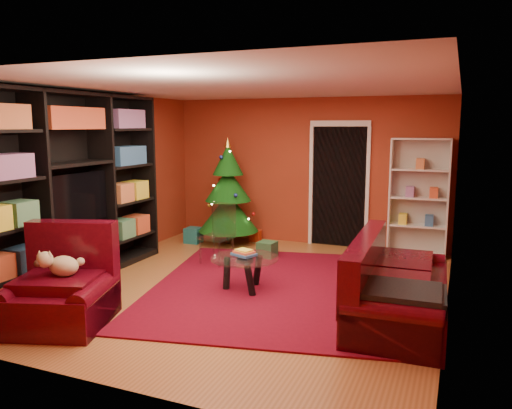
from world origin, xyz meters
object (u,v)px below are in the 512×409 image
at_px(media_unit, 71,189).
at_px(christmas_tree, 228,193).
at_px(white_bookshelf, 419,198).
at_px(sofa, 400,279).
at_px(gift_box_green, 267,250).
at_px(rug, 276,288).
at_px(dog, 64,266).
at_px(coffee_table, 245,274).
at_px(acrylic_chair, 216,237).
at_px(armchair, 58,286).
at_px(gift_box_teal, 193,235).
at_px(gift_box_red, 255,235).

xyz_separation_m(media_unit, christmas_tree, (1.01, 2.76, -0.35)).
height_order(christmas_tree, white_bookshelf, white_bookshelf).
bearing_deg(sofa, christmas_tree, 50.71).
xyz_separation_m(media_unit, gift_box_green, (2.02, 2.09, -1.14)).
relative_size(rug, dog, 9.24).
distance_m(rug, coffee_table, 0.47).
distance_m(coffee_table, acrylic_chair, 1.34).
distance_m(gift_box_green, white_bookshelf, 2.59).
relative_size(rug, gift_box_green, 13.65).
bearing_deg(sofa, white_bookshelf, -0.65).
bearing_deg(rug, white_bookshelf, 57.87).
bearing_deg(rug, armchair, -130.38).
height_order(gift_box_green, dog, dog).
xyz_separation_m(rug, media_unit, (-2.68, -0.72, 1.27)).
xyz_separation_m(rug, christmas_tree, (-1.67, 2.04, 0.92)).
distance_m(media_unit, gift_box_green, 3.12).
relative_size(media_unit, sofa, 1.56).
distance_m(gift_box_teal, armchair, 3.93).
bearing_deg(rug, gift_box_teal, 140.93).
relative_size(christmas_tree, gift_box_teal, 6.98).
bearing_deg(gift_box_teal, christmas_tree, 16.76).
relative_size(christmas_tree, gift_box_green, 7.09).
xyz_separation_m(gift_box_teal, dog, (0.60, -3.81, 0.50)).
relative_size(christmas_tree, coffee_table, 2.19).
relative_size(gift_box_teal, armchair, 0.25).
xyz_separation_m(media_unit, sofa, (4.29, 0.26, -0.82)).
relative_size(dog, coffee_table, 0.46).
height_order(christmas_tree, coffee_table, christmas_tree).
relative_size(gift_box_teal, sofa, 0.13).
height_order(christmas_tree, sofa, christmas_tree).
height_order(rug, white_bookshelf, white_bookshelf).
bearing_deg(gift_box_red, sofa, -44.59).
distance_m(gift_box_green, acrylic_chair, 0.91).
relative_size(rug, sofa, 1.73).
relative_size(christmas_tree, dog, 4.80).
bearing_deg(armchair, acrylic_chair, 62.04).
bearing_deg(gift_box_teal, acrylic_chair, -47.12).
height_order(rug, armchair, armchair).
xyz_separation_m(gift_box_red, sofa, (2.92, -2.88, 0.36)).
bearing_deg(armchair, dog, 45.00).
bearing_deg(christmas_tree, sofa, -37.27).
height_order(coffee_table, acrylic_chair, acrylic_chair).
height_order(christmas_tree, acrylic_chair, christmas_tree).
xyz_separation_m(media_unit, acrylic_chair, (1.44, 1.45, -0.85)).
xyz_separation_m(christmas_tree, gift_box_green, (1.01, -0.67, -0.80)).
bearing_deg(gift_box_teal, coffee_table, -47.15).
xyz_separation_m(gift_box_teal, armchair, (0.57, -3.88, 0.29)).
bearing_deg(gift_box_red, armchair, -95.35).
bearing_deg(dog, gift_box_red, 66.89).
distance_m(white_bookshelf, acrylic_chair, 3.32).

